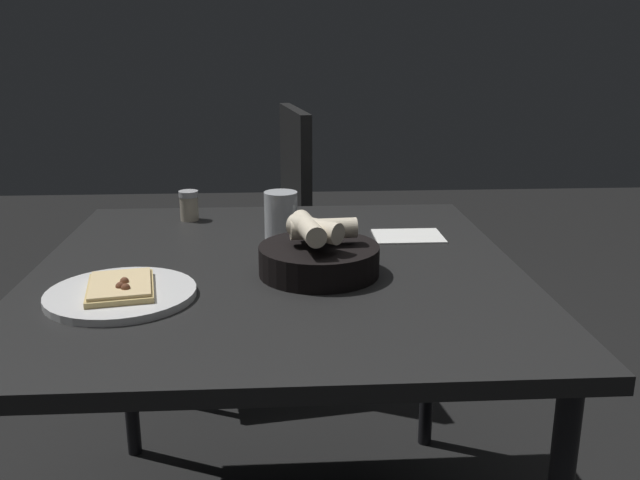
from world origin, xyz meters
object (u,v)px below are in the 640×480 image
object	(u,v)px
bread_basket	(318,255)
chair_near	(264,231)
dining_table	(278,293)
beer_glass	(281,218)
pizza_plate	(121,292)
pepper_shaker	(189,207)

from	to	relation	value
bread_basket	chair_near	xyz separation A→B (m)	(0.13, -0.99, -0.23)
dining_table	chair_near	distance (m)	0.94
dining_table	bread_basket	xyz separation A→B (m)	(-0.08, 0.06, 0.10)
dining_table	chair_near	world-z (taller)	chair_near
beer_glass	chair_near	world-z (taller)	chair_near
pizza_plate	pepper_shaker	bearing A→B (deg)	-95.75
bread_basket	pepper_shaker	world-z (taller)	bread_basket
dining_table	pizza_plate	bearing A→B (deg)	30.96
beer_glass	pepper_shaker	size ratio (longest dim) A/B	1.49
dining_table	pepper_shaker	xyz separation A→B (m)	(0.22, -0.38, 0.10)
dining_table	beer_glass	size ratio (longest dim) A/B	9.05
pizza_plate	bread_basket	world-z (taller)	bread_basket
bread_basket	dining_table	bearing A→B (deg)	-37.21
beer_glass	pepper_shaker	xyz separation A→B (m)	(0.23, -0.20, -0.02)
dining_table	pepper_shaker	world-z (taller)	pepper_shaker
chair_near	beer_glass	bearing A→B (deg)	94.41
dining_table	chair_near	xyz separation A→B (m)	(0.05, -0.93, -0.13)
chair_near	pizza_plate	bearing A→B (deg)	78.18
pizza_plate	beer_glass	xyz separation A→B (m)	(-0.29, -0.35, 0.04)
dining_table	beer_glass	bearing A→B (deg)	-92.81
beer_glass	chair_near	xyz separation A→B (m)	(0.06, -0.75, -0.24)
chair_near	dining_table	bearing A→B (deg)	93.00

